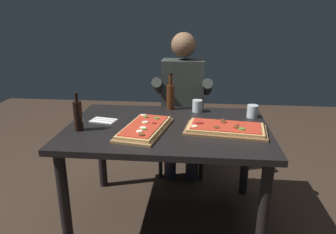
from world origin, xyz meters
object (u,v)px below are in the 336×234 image
at_px(oil_bottle_amber, 171,96).
at_px(tumbler_near_camera, 197,107).
at_px(tumbler_far_side, 252,111).
at_px(seated_diner, 183,99).
at_px(pizza_rectangular_front, 225,129).
at_px(diner_chair, 183,121).
at_px(pizza_rectangular_left, 145,128).
at_px(wine_bottle_dark, 78,115).
at_px(dining_table, 167,139).

height_order(oil_bottle_amber, tumbler_near_camera, oil_bottle_amber).
height_order(tumbler_near_camera, tumbler_far_side, same).
bearing_deg(seated_diner, pizza_rectangular_front, -67.61).
xyz_separation_m(diner_chair, seated_diner, (0.00, -0.12, 0.26)).
relative_size(pizza_rectangular_left, wine_bottle_dark, 2.12).
relative_size(tumbler_far_side, seated_diner, 0.07).
bearing_deg(pizza_rectangular_front, seated_diner, 112.39).
bearing_deg(seated_diner, wine_bottle_dark, -126.62).
height_order(tumbler_far_side, diner_chair, diner_chair).
distance_m(oil_bottle_amber, diner_chair, 0.59).
distance_m(dining_table, diner_chair, 0.87).
height_order(oil_bottle_amber, diner_chair, oil_bottle_amber).
bearing_deg(seated_diner, pizza_rectangular_left, -103.90).
bearing_deg(seated_diner, tumbler_far_side, -40.91).
distance_m(pizza_rectangular_front, oil_bottle_amber, 0.63).
distance_m(diner_chair, seated_diner, 0.28).
bearing_deg(seated_diner, dining_table, -95.17).
distance_m(pizza_rectangular_left, diner_chair, 1.02).
relative_size(pizza_rectangular_front, pizza_rectangular_left, 1.02).
bearing_deg(pizza_rectangular_left, pizza_rectangular_front, 4.66).
bearing_deg(tumbler_near_camera, pizza_rectangular_left, -126.65).
distance_m(dining_table, pizza_rectangular_left, 0.21).
relative_size(pizza_rectangular_left, tumbler_near_camera, 5.85).
distance_m(dining_table, oil_bottle_amber, 0.46).
height_order(pizza_rectangular_front, seated_diner, seated_diner).
bearing_deg(pizza_rectangular_front, oil_bottle_amber, 131.25).
relative_size(pizza_rectangular_left, diner_chair, 0.64).
height_order(wine_bottle_dark, oil_bottle_amber, oil_bottle_amber).
bearing_deg(pizza_rectangular_front, wine_bottle_dark, -175.70).
distance_m(dining_table, tumbler_far_side, 0.68).
bearing_deg(tumbler_far_side, tumbler_near_camera, 166.33).
bearing_deg(oil_bottle_amber, tumbler_near_camera, -11.86).
bearing_deg(seated_diner, oil_bottle_amber, -103.67).
height_order(pizza_rectangular_front, oil_bottle_amber, oil_bottle_amber).
height_order(pizza_rectangular_left, tumbler_far_side, tumbler_far_side).
bearing_deg(dining_table, seated_diner, 84.83).
height_order(dining_table, oil_bottle_amber, oil_bottle_amber).
bearing_deg(oil_bottle_amber, pizza_rectangular_front, -48.75).
distance_m(wine_bottle_dark, tumbler_near_camera, 0.93).
height_order(pizza_rectangular_front, wine_bottle_dark, wine_bottle_dark).
bearing_deg(tumbler_near_camera, oil_bottle_amber, 168.14).
height_order(pizza_rectangular_front, diner_chair, diner_chair).
relative_size(pizza_rectangular_left, seated_diner, 0.42).
xyz_separation_m(tumbler_far_side, seated_diner, (-0.55, 0.48, -0.04)).
bearing_deg(wine_bottle_dark, pizza_rectangular_front, 4.30).
height_order(wine_bottle_dark, seated_diner, seated_diner).
xyz_separation_m(oil_bottle_amber, diner_chair, (0.08, 0.45, -0.37)).
bearing_deg(seated_diner, diner_chair, 90.00).
bearing_deg(wine_bottle_dark, pizza_rectangular_left, 3.87).
distance_m(dining_table, wine_bottle_dark, 0.63).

